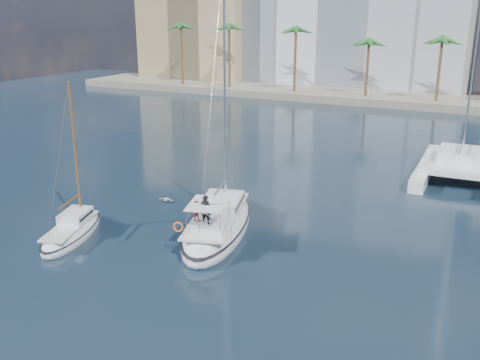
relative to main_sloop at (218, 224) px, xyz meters
The scene contains 10 objects.
ground 1.73m from the main_sloop, 47.24° to the right, with size 160.00×160.00×0.00m, color black.
quay 59.81m from the main_sloop, 88.93° to the left, with size 120.00×14.00×1.20m, color gray.
building_modern 73.85m from the main_sloop, 98.62° to the left, with size 42.00×16.00×28.00m, color white.
building_tan_left 79.86m from the main_sloop, 121.09° to the left, with size 22.00×14.00×22.00m, color tan.
palm_left 65.49m from the main_sloop, 120.52° to the left, with size 3.60×3.60×12.30m.
palm_centre 56.65m from the main_sloop, 88.86° to the left, with size 3.60×3.60×12.30m.
main_sloop is the anchor object (origin of this frame).
small_sloop 9.42m from the main_sloop, 148.07° to the right, with size 4.40×7.60×10.42m.
catamaran 24.11m from the main_sloop, 57.20° to the left, with size 6.92×13.50×19.36m.
seagull 6.97m from the main_sloop, 153.25° to the left, with size 1.17×0.50×0.22m.
Camera 1 is at (14.83, -27.44, 13.92)m, focal length 40.00 mm.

